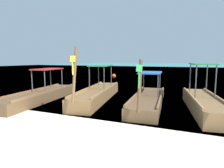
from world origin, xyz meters
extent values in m
plane|color=beige|center=(0.00, 0.00, 0.00)|extent=(120.00, 120.00, 0.00)
plane|color=teal|center=(0.00, 61.80, 0.00)|extent=(120.00, 120.00, 0.00)
cube|color=brown|center=(-4.29, 3.53, 0.28)|extent=(2.06, 6.29, 0.55)
cube|color=brown|center=(-4.83, 3.45, 0.60)|extent=(0.91, 5.64, 0.10)
cube|color=brown|center=(-3.75, 3.60, 0.60)|extent=(0.91, 5.64, 0.10)
cylinder|color=#4C4C51|center=(-4.67, 3.31, 1.16)|extent=(0.06, 0.06, 1.21)
cylinder|color=#4C4C51|center=(-3.86, 3.43, 1.16)|extent=(0.06, 0.06, 1.21)
cylinder|color=#4C4C51|center=(-4.94, 5.15, 1.16)|extent=(0.06, 0.06, 1.21)
cylinder|color=#4C4C51|center=(-4.13, 5.27, 1.16)|extent=(0.06, 0.06, 1.21)
cube|color=#AD2323|center=(-4.40, 4.29, 1.80)|extent=(1.28, 2.18, 0.06)
cube|color=brown|center=(-1.53, 5.19, 0.31)|extent=(2.55, 6.68, 0.63)
cube|color=#996C3F|center=(-2.11, 5.07, 0.68)|extent=(1.29, 5.93, 0.10)
cube|color=#996C3F|center=(-0.95, 5.31, 0.68)|extent=(1.29, 5.93, 0.10)
cylinder|color=brown|center=(-0.85, 1.89, 1.75)|extent=(0.24, 0.61, 2.28)
cube|color=yellow|center=(-0.83, 1.75, 2.39)|extent=(0.22, 0.15, 0.25)
cube|color=yellow|center=(-0.82, 1.73, 2.01)|extent=(0.05, 0.08, 0.52)
cylinder|color=#4C4C51|center=(-1.93, 4.94, 1.29)|extent=(0.06, 0.06, 1.33)
cylinder|color=#4C4C51|center=(-1.06, 5.12, 1.29)|extent=(0.06, 0.06, 1.33)
cylinder|color=#4C4C51|center=(-2.32, 6.87, 1.29)|extent=(0.06, 0.06, 1.33)
cylinder|color=#4C4C51|center=(-1.46, 7.04, 1.29)|extent=(0.06, 0.06, 1.33)
cube|color=#2D844C|center=(-1.69, 5.99, 1.99)|extent=(1.48, 2.34, 0.06)
cube|color=brown|center=(1.54, 4.97, 0.25)|extent=(2.02, 6.06, 0.50)
cube|color=brown|center=(0.91, 4.90, 0.55)|extent=(0.70, 5.45, 0.10)
cube|color=brown|center=(2.17, 5.05, 0.55)|extent=(0.70, 5.45, 0.10)
cylinder|color=brown|center=(1.89, 1.94, 1.43)|extent=(0.18, 0.58, 1.89)
cube|color=green|center=(1.91, 1.79, 2.07)|extent=(0.21, 0.14, 0.25)
cube|color=green|center=(1.91, 1.77, 1.66)|extent=(0.04, 0.08, 0.57)
cylinder|color=#4C4C51|center=(1.09, 4.77, 1.06)|extent=(0.06, 0.06, 1.13)
cylinder|color=#4C4C51|center=(2.03, 4.88, 1.06)|extent=(0.06, 0.06, 1.13)
cylinder|color=#4C4C51|center=(0.88, 6.55, 1.06)|extent=(0.06, 0.06, 1.13)
cylinder|color=#4C4C51|center=(1.82, 6.65, 1.06)|extent=(0.06, 0.06, 1.13)
cube|color=#235BA3|center=(1.46, 5.71, 1.65)|extent=(1.36, 2.10, 0.06)
cube|color=brown|center=(4.13, 4.82, 0.32)|extent=(2.08, 5.53, 0.64)
cube|color=#9F7246|center=(3.59, 4.72, 0.69)|extent=(0.95, 4.91, 0.10)
cube|color=#9F7246|center=(4.66, 4.91, 0.69)|extent=(0.95, 4.91, 0.10)
cylinder|color=#4C4C51|center=(3.75, 4.61, 1.38)|extent=(0.06, 0.06, 1.48)
cylinder|color=#4C4C51|center=(4.55, 4.75, 1.38)|extent=(0.06, 0.06, 1.48)
cylinder|color=#4C4C51|center=(3.47, 6.21, 1.38)|extent=(0.06, 0.06, 1.48)
cylinder|color=#4C4C51|center=(4.27, 6.35, 1.38)|extent=(0.06, 0.06, 1.48)
cube|color=#2D844C|center=(4.01, 5.48, 2.15)|extent=(1.29, 1.97, 0.06)
sphere|color=#EA5119|center=(-5.76, 17.73, 0.27)|extent=(0.53, 0.53, 0.53)
camera|label=1|loc=(3.71, -4.78, 2.38)|focal=31.04mm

